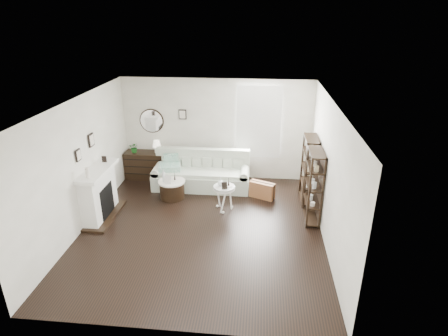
# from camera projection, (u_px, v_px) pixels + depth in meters

# --- Properties ---
(room) EXTENTS (5.50, 5.50, 5.50)m
(room) POSITION_uv_depth(u_px,v_px,m) (244.00, 122.00, 9.72)
(room) COLOR black
(room) RESTS_ON ground
(fireplace) EXTENTS (0.50, 1.40, 1.84)m
(fireplace) POSITION_uv_depth(u_px,v_px,m) (99.00, 195.00, 8.21)
(fireplace) COLOR white
(fireplace) RESTS_ON ground
(shelf_unit_far) EXTENTS (0.30, 0.80, 1.60)m
(shelf_unit_far) POSITION_uv_depth(u_px,v_px,m) (309.00, 170.00, 8.83)
(shelf_unit_far) COLOR black
(shelf_unit_far) RESTS_ON ground
(shelf_unit_near) EXTENTS (0.30, 0.80, 1.60)m
(shelf_unit_near) POSITION_uv_depth(u_px,v_px,m) (314.00, 186.00, 8.00)
(shelf_unit_near) COLOR black
(shelf_unit_near) RESTS_ON ground
(sofa) EXTENTS (2.46, 0.85, 0.96)m
(sofa) POSITION_uv_depth(u_px,v_px,m) (202.00, 175.00, 9.74)
(sofa) COLOR #ADB8A4
(sofa) RESTS_ON ground
(quilt) EXTENTS (0.63, 0.55, 0.14)m
(quilt) POSITION_uv_depth(u_px,v_px,m) (170.00, 167.00, 9.61)
(quilt) COLOR #28946D
(quilt) RESTS_ON sofa
(suitcase) EXTENTS (0.65, 0.43, 0.41)m
(suitcase) POSITION_uv_depth(u_px,v_px,m) (262.00, 190.00, 9.17)
(suitcase) COLOR brown
(suitcase) RESTS_ON ground
(dresser) EXTENTS (1.12, 0.48, 0.75)m
(dresser) POSITION_uv_depth(u_px,v_px,m) (147.00, 165.00, 10.22)
(dresser) COLOR black
(dresser) RESTS_ON ground
(table_lamp) EXTENTS (0.22, 0.22, 0.35)m
(table_lamp) POSITION_uv_depth(u_px,v_px,m) (157.00, 147.00, 9.98)
(table_lamp) COLOR beige
(table_lamp) RESTS_ON dresser
(potted_plant) EXTENTS (0.27, 0.24, 0.28)m
(potted_plant) POSITION_uv_depth(u_px,v_px,m) (134.00, 147.00, 10.01)
(potted_plant) COLOR #175019
(potted_plant) RESTS_ON dresser
(drum_table) EXTENTS (0.65, 0.65, 0.45)m
(drum_table) POSITION_uv_depth(u_px,v_px,m) (172.00, 189.00, 9.17)
(drum_table) COLOR black
(drum_table) RESTS_ON ground
(pedestal_table) EXTENTS (0.50, 0.50, 0.60)m
(pedestal_table) POSITION_uv_depth(u_px,v_px,m) (224.00, 188.00, 8.48)
(pedestal_table) COLOR white
(pedestal_table) RESTS_ON ground
(eiffel_drum) EXTENTS (0.12, 0.12, 0.17)m
(eiffel_drum) POSITION_uv_depth(u_px,v_px,m) (175.00, 177.00, 9.08)
(eiffel_drum) COLOR black
(eiffel_drum) RESTS_ON drum_table
(bottle_drum) EXTENTS (0.07, 0.07, 0.32)m
(bottle_drum) POSITION_uv_depth(u_px,v_px,m) (164.00, 176.00, 8.96)
(bottle_drum) COLOR silver
(bottle_drum) RESTS_ON drum_table
(card_frame_drum) EXTENTS (0.16, 0.06, 0.21)m
(card_frame_drum) POSITION_uv_depth(u_px,v_px,m) (168.00, 180.00, 8.89)
(card_frame_drum) COLOR silver
(card_frame_drum) RESTS_ON drum_table
(eiffel_ped) EXTENTS (0.11, 0.11, 0.18)m
(eiffel_ped) POSITION_uv_depth(u_px,v_px,m) (229.00, 182.00, 8.45)
(eiffel_ped) COLOR black
(eiffel_ped) RESTS_ON pedestal_table
(flask_ped) EXTENTS (0.13, 0.13, 0.24)m
(flask_ped) POSITION_uv_depth(u_px,v_px,m) (220.00, 181.00, 8.44)
(flask_ped) COLOR silver
(flask_ped) RESTS_ON pedestal_table
(card_frame_ped) EXTENTS (0.13, 0.08, 0.16)m
(card_frame_ped) POSITION_uv_depth(u_px,v_px,m) (225.00, 186.00, 8.31)
(card_frame_ped) COLOR black
(card_frame_ped) RESTS_ON pedestal_table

